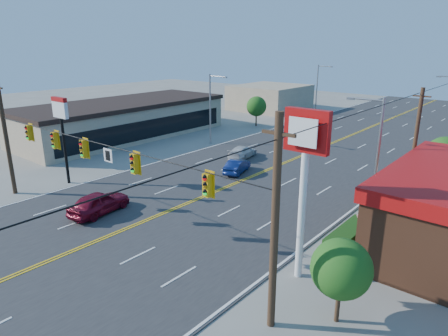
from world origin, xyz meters
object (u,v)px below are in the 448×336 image
Objects in this scene: pizza_hut_sign at (62,122)px; car_silver at (308,120)px; kfc_pylon at (305,162)px; car_magenta at (99,203)px; signal_span at (95,161)px; car_blue at (237,167)px; car_white at (242,153)px.

car_silver is at bearing 84.91° from pizza_hut_sign.
car_magenta is (-14.43, -2.00, -5.28)m from kfc_pylon.
signal_span is 5.17× the size of car_silver.
car_blue is at bearing 92.93° from car_silver.
car_silver reaches higher than car_blue.
signal_span reaches higher than car_blue.
pizza_hut_sign is 36.00m from car_silver.
car_blue is 0.89× the size of car_white.
car_silver reaches higher than car_white.
signal_span reaches higher than pizza_hut_sign.
pizza_hut_sign is at bearing -23.56° from car_magenta.
car_white is (-15.32, 15.41, -5.43)m from kfc_pylon.
kfc_pylon is at bearing 106.71° from car_silver.
car_blue is 4.97m from car_white.
kfc_pylon reaches higher than pizza_hut_sign.
kfc_pylon reaches higher than car_magenta.
car_white is at bearing -95.85° from car_magenta.
pizza_hut_sign is (-22.00, 0.00, -0.86)m from kfc_pylon.
car_white is (-0.88, 17.41, -0.16)m from car_magenta.
car_magenta reaches higher than car_silver.
signal_span reaches higher than car_magenta.
car_blue is at bearing 50.28° from pizza_hut_sign.
kfc_pylon is at bearing 19.78° from signal_span.
pizza_hut_sign is (-10.88, 4.00, 0.30)m from signal_span.
car_silver is at bearing 117.90° from kfc_pylon.
pizza_hut_sign is 8.99m from car_magenta.
kfc_pylon is 1.81× the size of car_silver.
pizza_hut_sign is 1.84× the size of car_blue.
kfc_pylon reaches higher than car_silver.
kfc_pylon is (11.12, 4.00, 1.16)m from signal_span.
kfc_pylon is 1.24× the size of pizza_hut_sign.
kfc_pylon is 15.50m from car_magenta.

